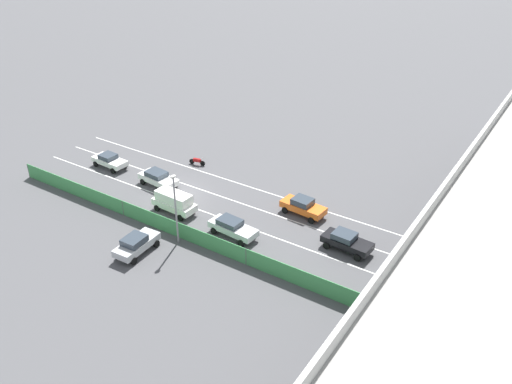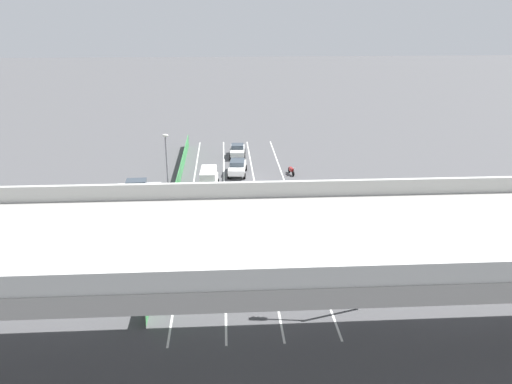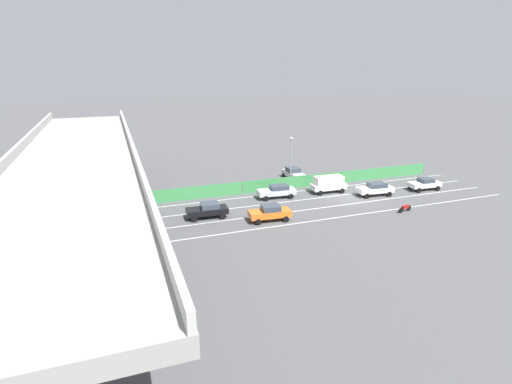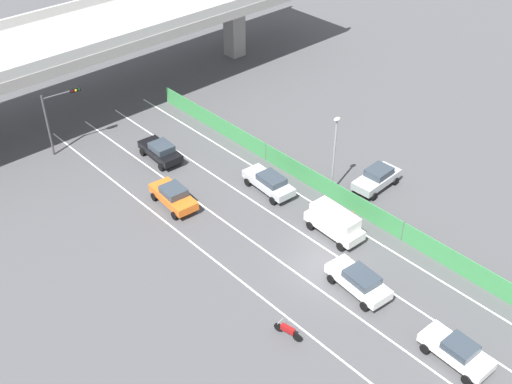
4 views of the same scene
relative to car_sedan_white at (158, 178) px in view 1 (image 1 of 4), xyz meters
name	(u,v)px [view 1 (image 1 of 4)]	position (x,y,z in m)	size (l,w,h in m)	color
ground_plane	(181,193)	(-0.12, 2.98, -0.90)	(300.00, 300.00, 0.00)	#4C4C4F
lane_line_left_edge	(250,187)	(-5.03, 8.30, -0.90)	(0.14, 46.64, 0.01)	silver
lane_line_mid_left	(232,200)	(-1.76, 8.30, -0.90)	(0.14, 46.64, 0.01)	silver
lane_line_mid_right	(213,215)	(1.51, 8.30, -0.90)	(0.14, 46.64, 0.01)	silver
lane_line_right_edge	(191,230)	(4.78, 8.30, -0.90)	(0.14, 46.64, 0.01)	silver
elevated_overpass	(511,225)	(-0.12, 33.62, 6.12)	(58.18, 10.59, 8.59)	gray
green_fence	(180,231)	(6.24, 8.30, -0.09)	(0.10, 42.74, 1.61)	#3D8E4C
car_sedan_white	(158,178)	(0.00, 0.00, 0.00)	(2.34, 4.66, 1.60)	white
car_sedan_black	(346,241)	(-0.29, 21.47, 0.00)	(2.22, 4.50, 1.62)	black
car_sedan_silver	(232,227)	(3.32, 11.93, -0.01)	(2.21, 4.78, 1.58)	#B7BABC
car_hatchback_white	(109,160)	(-0.23, -7.46, -0.05)	(2.10, 4.29, 1.54)	silver
car_van_white	(174,201)	(3.10, 4.90, 0.30)	(2.12, 4.55, 2.12)	silver
car_taxi_orange	(303,206)	(-3.33, 15.51, 0.02)	(2.26, 4.53, 1.69)	orange
motorcycle	(197,161)	(-6.06, 0.37, -0.44)	(0.66, 1.93, 0.93)	black
parked_wagon_silver	(136,244)	(10.01, 6.57, 0.02)	(4.40, 2.19, 1.68)	#B2B5B7
traffic_light	(449,206)	(-5.54, 28.21, 3.09)	(3.41, 0.73, 5.65)	#47474C
street_lamp	(175,202)	(6.84, 8.53, 3.22)	(0.60, 0.36, 6.74)	gray
traffic_cone	(160,222)	(5.62, 5.27, -0.59)	(0.47, 0.47, 0.67)	orange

